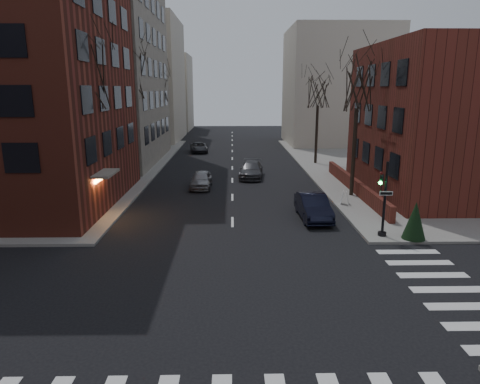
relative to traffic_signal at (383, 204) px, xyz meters
name	(u,v)px	position (x,y,z in m)	size (l,w,h in m)	color
ground	(233,333)	(-7.94, -8.99, -1.91)	(160.00, 160.00, 0.00)	black
building_left_tan	(65,26)	(-24.94, 25.01, 12.09)	(18.00, 18.00, 28.00)	gray
building_right_brick	(456,121)	(8.56, 10.01, 3.59)	(12.00, 14.00, 11.00)	maroon
low_wall_right	(354,185)	(1.36, 10.01, -1.26)	(0.35, 16.00, 1.00)	maroon
building_distant_la	(134,81)	(-22.94, 46.01, 7.09)	(14.00, 16.00, 18.00)	#BEB2A1
building_distant_ra	(337,87)	(7.06, 41.01, 6.09)	(14.00, 14.00, 16.00)	#BEB2A1
building_distant_lb	(164,93)	(-20.94, 63.01, 5.09)	(10.00, 12.00, 14.00)	#BEB2A1
traffic_signal	(383,204)	(0.00, 0.00, 0.00)	(0.76, 0.44, 4.00)	black
tree_left_a	(84,77)	(-16.74, 5.01, 6.56)	(4.18, 4.18, 10.26)	#2D231C
tree_left_b	(130,75)	(-16.74, 17.01, 7.00)	(4.40, 4.40, 10.80)	#2D231C
tree_left_c	(158,87)	(-16.74, 31.01, 6.12)	(3.96, 3.96, 9.72)	#2D231C
tree_right_a	(358,85)	(0.86, 9.01, 6.12)	(3.96, 3.96, 9.72)	#2D231C
tree_right_b	(318,91)	(0.86, 23.01, 5.68)	(3.74, 3.74, 9.18)	#2D231C
streetlamp_near	(130,134)	(-16.14, 13.01, 2.33)	(0.36, 0.36, 6.28)	black
streetlamp_far	(167,118)	(-16.14, 33.01, 2.33)	(0.36, 0.36, 6.28)	black
parked_sedan	(313,207)	(-2.98, 3.61, -1.15)	(1.61, 4.63, 1.52)	black
car_lane_silver	(201,179)	(-10.44, 12.19, -1.23)	(1.60, 3.98, 1.36)	gray
car_lane_gray	(251,170)	(-6.24, 16.22, -1.20)	(1.98, 4.88, 1.41)	#3D3D41
car_lane_far	(199,147)	(-12.13, 32.21, -1.30)	(2.02, 4.38, 1.22)	#393A3E
sandwich_board	(345,197)	(-0.30, 6.49, -1.30)	(0.41, 0.57, 0.92)	silver
evergreen_shrub	(415,220)	(1.54, -0.49, -0.76)	(1.20, 1.20, 2.00)	black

